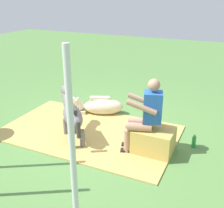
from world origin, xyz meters
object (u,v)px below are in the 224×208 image
Objects in this scene: hay_bale at (153,141)px; person_seated at (145,113)px; pony_standing at (72,114)px; tent_pole_left at (73,166)px; soda_bottle at (194,141)px; pony_lying at (99,106)px.

hay_bale is 0.53m from person_seated.
tent_pole_left is (-1.40, 2.11, 0.61)m from pony_standing.
hay_bale reaches higher than soda_bottle.
hay_bale is at bearing -173.30° from pony_standing.
person_seated is at bearing 12.11° from hay_bale.
pony_lying is 2.28m from soda_bottle.
hay_bale is 2.46m from tent_pole_left.
person_seated reaches higher than soda_bottle.
hay_bale is 0.51× the size of person_seated.
pony_standing is 2.60m from tent_pole_left.
hay_bale is at bearing -92.96° from tent_pole_left.
soda_bottle is at bearing -147.87° from person_seated.
pony_standing is 1.26m from pony_lying.
hay_bale is 1.56m from pony_standing.
pony_standing is at bearing -56.44° from tent_pole_left.
person_seated is 2.29m from tent_pole_left.
tent_pole_left is (-1.47, 3.32, 0.93)m from pony_lying.
person_seated reaches higher than pony_standing.
tent_pole_left is at bearing 113.80° from pony_lying.
person_seated is at bearing -173.93° from pony_standing.
soda_bottle is at bearing -105.03° from tent_pole_left.
hay_bale is 1.89m from pony_lying.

